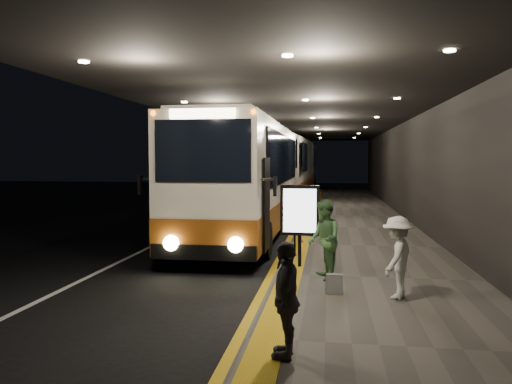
# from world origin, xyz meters

# --- Properties ---
(ground) EXTENTS (90.00, 90.00, 0.00)m
(ground) POSITION_xyz_m (0.00, 0.00, 0.00)
(ground) COLOR black
(lane_line_white) EXTENTS (0.12, 50.00, 0.01)m
(lane_line_white) POSITION_xyz_m (-1.80, 5.00, 0.01)
(lane_line_white) COLOR silver
(lane_line_white) RESTS_ON ground
(kerb_stripe_yellow) EXTENTS (0.18, 50.00, 0.01)m
(kerb_stripe_yellow) POSITION_xyz_m (2.35, 5.00, 0.01)
(kerb_stripe_yellow) COLOR gold
(kerb_stripe_yellow) RESTS_ON ground
(sidewalk) EXTENTS (4.50, 50.00, 0.15)m
(sidewalk) POSITION_xyz_m (4.75, 5.00, 0.07)
(sidewalk) COLOR #514C44
(sidewalk) RESTS_ON ground
(tactile_strip) EXTENTS (0.50, 50.00, 0.01)m
(tactile_strip) POSITION_xyz_m (2.85, 5.00, 0.16)
(tactile_strip) COLOR gold
(tactile_strip) RESTS_ON sidewalk
(terminal_wall) EXTENTS (0.10, 50.00, 6.00)m
(terminal_wall) POSITION_xyz_m (7.00, 5.00, 3.00)
(terminal_wall) COLOR black
(terminal_wall) RESTS_ON ground
(support_columns) EXTENTS (0.80, 24.80, 4.40)m
(support_columns) POSITION_xyz_m (-1.50, 4.00, 2.20)
(support_columns) COLOR black
(support_columns) RESTS_ON ground
(canopy) EXTENTS (9.00, 50.00, 0.40)m
(canopy) POSITION_xyz_m (2.50, 5.00, 4.60)
(canopy) COLOR black
(canopy) RESTS_ON support_columns
(coach_main) EXTENTS (2.61, 12.49, 3.88)m
(coach_main) POSITION_xyz_m (0.82, 3.10, 1.86)
(coach_main) COLOR beige
(coach_main) RESTS_ON ground
(coach_second) EXTENTS (3.14, 12.98, 4.06)m
(coach_second) POSITION_xyz_m (0.86, 18.31, 1.95)
(coach_second) COLOR beige
(coach_second) RESTS_ON ground
(coach_third) EXTENTS (2.82, 12.81, 4.02)m
(coach_third) POSITION_xyz_m (1.01, 31.48, 1.93)
(coach_third) COLOR beige
(coach_third) RESTS_ON ground
(passenger_boarding) EXTENTS (0.51, 0.65, 1.56)m
(passenger_boarding) POSITION_xyz_m (2.81, 1.29, 0.93)
(passenger_boarding) COLOR #DB6685
(passenger_boarding) RESTS_ON sidewalk
(passenger_waiting_green) EXTENTS (0.69, 0.93, 1.71)m
(passenger_waiting_green) POSITION_xyz_m (3.58, -3.50, 1.00)
(passenger_waiting_green) COLOR #457641
(passenger_waiting_green) RESTS_ON sidewalk
(passenger_waiting_white) EXTENTS (0.83, 1.08, 1.52)m
(passenger_waiting_white) POSITION_xyz_m (4.94, -4.77, 0.91)
(passenger_waiting_white) COLOR silver
(passenger_waiting_white) RESTS_ON sidewalk
(passenger_waiting_grey) EXTENTS (0.46, 0.89, 1.51)m
(passenger_waiting_grey) POSITION_xyz_m (3.15, -7.83, 0.91)
(passenger_waiting_grey) COLOR #47464A
(passenger_waiting_grey) RESTS_ON sidewalk
(bag_polka) EXTENTS (0.33, 0.16, 0.39)m
(bag_polka) POSITION_xyz_m (3.80, -4.69, 0.34)
(bag_polka) COLOR black
(bag_polka) RESTS_ON sidewalk
(bag_plain) EXTENTS (0.27, 0.20, 0.30)m
(bag_plain) POSITION_xyz_m (2.92, -5.29, 0.30)
(bag_plain) COLOR silver
(bag_plain) RESTS_ON sidewalk
(info_sign) EXTENTS (0.93, 0.18, 1.95)m
(info_sign) POSITION_xyz_m (3.00, -2.36, 1.47)
(info_sign) COLOR black
(info_sign) RESTS_ON sidewalk
(stanchion_post) EXTENTS (0.05, 0.05, 1.04)m
(stanchion_post) POSITION_xyz_m (2.79, -0.96, 0.67)
(stanchion_post) COLOR black
(stanchion_post) RESTS_ON sidewalk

